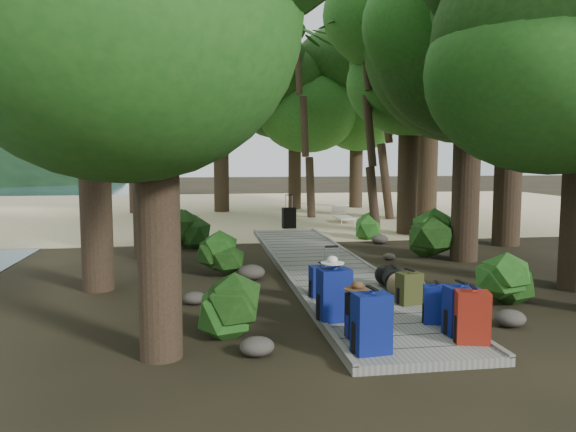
{
  "coord_description": "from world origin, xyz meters",
  "views": [
    {
      "loc": [
        -2.68,
        -10.96,
        2.49
      ],
      "look_at": [
        -0.49,
        3.05,
        1.0
      ],
      "focal_mm": 35.0,
      "sensor_mm": 36.0,
      "label": 1
    }
  ],
  "objects": [
    {
      "name": "tree_left_c",
      "position": [
        -4.02,
        3.2,
        4.46
      ],
      "size": [
        5.13,
        5.13,
        8.93
      ],
      "primitive_type": null,
      "color": "black",
      "rests_on": "ground"
    },
    {
      "name": "rock_left_a",
      "position": [
        -2.01,
        -4.15,
        0.12
      ],
      "size": [
        0.44,
        0.4,
        0.24
      ],
      "primitive_type": null,
      "color": "#4C473F",
      "rests_on": "ground"
    },
    {
      "name": "lone_suitcase_on_sand",
      "position": [
        0.36,
        8.27,
        0.38
      ],
      "size": [
        0.49,
        0.31,
        0.72
      ],
      "primitive_type": null,
      "rotation": [
        0.0,
        0.0,
        0.11
      ],
      "color": "black",
      "rests_on": "sand_beach"
    },
    {
      "name": "tree_left_a",
      "position": [
        -3.19,
        -4.02,
        3.77
      ],
      "size": [
        4.52,
        4.52,
        7.54
      ],
      "primitive_type": null,
      "color": "black",
      "rests_on": "ground"
    },
    {
      "name": "tree_back_b",
      "position": [
        1.8,
        15.61,
        4.37
      ],
      "size": [
        4.89,
        4.89,
        8.74
      ],
      "primitive_type": null,
      "color": "black",
      "rests_on": "ground"
    },
    {
      "name": "tree_back_c",
      "position": [
        4.91,
        15.88,
        4.64
      ],
      "size": [
        5.15,
        5.15,
        9.27
      ],
      "primitive_type": null,
      "color": "black",
      "rests_on": "ground"
    },
    {
      "name": "rock_right_d",
      "position": [
        2.41,
        4.44,
        0.13
      ],
      "size": [
        0.49,
        0.44,
        0.27
      ],
      "primitive_type": null,
      "color": "#4C473F",
      "rests_on": "ground"
    },
    {
      "name": "palm_right_b",
      "position": [
        4.8,
        10.82,
        4.55
      ],
      "size": [
        4.71,
        4.71,
        9.11
      ],
      "primitive_type": null,
      "color": "#103910",
      "rests_on": "ground"
    },
    {
      "name": "backpack_right_d",
      "position": [
        0.64,
        -2.47,
        0.4
      ],
      "size": [
        0.43,
        0.35,
        0.57
      ],
      "primitive_type": null,
      "rotation": [
        0.0,
        0.0,
        0.24
      ],
      "color": "#3F401A",
      "rests_on": "boardwalk"
    },
    {
      "name": "tree_right_e",
      "position": [
        3.93,
        6.32,
        4.62
      ],
      "size": [
        5.13,
        5.13,
        9.24
      ],
      "primitive_type": null,
      "color": "black",
      "rests_on": "ground"
    },
    {
      "name": "shrub_left_b",
      "position": [
        -2.23,
        0.76,
        0.46
      ],
      "size": [
        1.03,
        1.03,
        0.92
      ],
      "primitive_type": null,
      "color": "#1C5018",
      "rests_on": "ground"
    },
    {
      "name": "rock_right_b",
      "position": [
        2.73,
        -1.49,
        0.12
      ],
      "size": [
        0.45,
        0.4,
        0.25
      ],
      "primitive_type": null,
      "color": "#4C473F",
      "rests_on": "ground"
    },
    {
      "name": "sun_lounger",
      "position": [
        2.72,
        9.66,
        0.33
      ],
      "size": [
        0.67,
        1.94,
        0.62
      ],
      "primitive_type": null,
      "rotation": [
        0.0,
        0.0,
        0.03
      ],
      "color": "silver",
      "rests_on": "sand_beach"
    },
    {
      "name": "boardwalk",
      "position": [
        0.0,
        1.0,
        0.06
      ],
      "size": [
        2.0,
        12.0,
        0.12
      ],
      "primitive_type": "cube",
      "color": "gray",
      "rests_on": "ground"
    },
    {
      "name": "backpack_left_d",
      "position": [
        -0.66,
        -1.77,
        0.41
      ],
      "size": [
        0.41,
        0.32,
        0.58
      ],
      "primitive_type": null,
      "rotation": [
        0.0,
        0.0,
        0.11
      ],
      "color": "navy",
      "rests_on": "boardwalk"
    },
    {
      "name": "backpack_left_c",
      "position": [
        -0.78,
        -3.19,
        0.54
      ],
      "size": [
        0.49,
        0.38,
        0.85
      ],
      "primitive_type": null,
      "rotation": [
        0.0,
        0.0,
        0.13
      ],
      "color": "navy",
      "rests_on": "boardwalk"
    },
    {
      "name": "shrub_left_a",
      "position": [
        -2.37,
        -3.34,
        0.44
      ],
      "size": [
        0.98,
        0.98,
        0.88
      ],
      "primitive_type": null,
      "color": "#1C5018",
      "rests_on": "ground"
    },
    {
      "name": "backpack_right_c",
      "position": [
        0.63,
        -3.54,
        0.42
      ],
      "size": [
        0.41,
        0.35,
        0.61
      ],
      "primitive_type": null,
      "rotation": [
        0.0,
        0.0,
        -0.3
      ],
      "color": "navy",
      "rests_on": "boardwalk"
    },
    {
      "name": "tree_right_d",
      "position": [
        5.88,
        3.69,
        5.4
      ],
      "size": [
        5.89,
        5.89,
        10.8
      ],
      "primitive_type": null,
      "color": "black",
      "rests_on": "ground"
    },
    {
      "name": "kayak",
      "position": [
        -3.35,
        10.65,
        0.17
      ],
      "size": [
        1.53,
        3.05,
        0.3
      ],
      "primitive_type": "ellipsoid",
      "rotation": [
        0.0,
        0.0,
        0.31
      ],
      "color": "#B20F1B",
      "rests_on": "sand_beach"
    },
    {
      "name": "palm_right_a",
      "position": [
        2.7,
        5.5,
        3.31
      ],
      "size": [
        3.88,
        3.88,
        6.61
      ],
      "primitive_type": null,
      "color": "#103910",
      "rests_on": "ground"
    },
    {
      "name": "backpack_right_b",
      "position": [
        0.74,
        -4.08,
        0.48
      ],
      "size": [
        0.42,
        0.31,
        0.73
      ],
      "primitive_type": null,
      "rotation": [
        0.0,
        0.0,
        0.06
      ],
      "color": "navy",
      "rests_on": "boardwalk"
    },
    {
      "name": "shrub_left_c",
      "position": [
        -3.05,
        4.69,
        0.51
      ],
      "size": [
        1.13,
        1.13,
        1.01
      ],
      "primitive_type": null,
      "color": "#1C5018",
      "rests_on": "ground"
    },
    {
      "name": "shrub_right_a",
      "position": [
        2.41,
        -2.38,
        0.45
      ],
      "size": [
        1.0,
        1.0,
        0.9
      ],
      "primitive_type": null,
      "color": "#1C5018",
      "rests_on": "ground"
    },
    {
      "name": "palm_left_a",
      "position": [
        -4.58,
        6.08,
        3.83
      ],
      "size": [
        4.82,
        4.82,
        7.66
      ],
      "primitive_type": null,
      "color": "#103910",
      "rests_on": "ground"
    },
    {
      "name": "duffel_right_black",
      "position": [
        0.74,
        -1.44,
        0.32
      ],
      "size": [
        0.51,
        0.69,
        0.39
      ],
      "primitive_type": null,
      "rotation": [
        0.0,
        0.0,
        -0.2
      ],
      "color": "black",
      "rests_on": "boardwalk"
    },
    {
      "name": "duffel_right_khaki",
      "position": [
        0.73,
        -2.12,
        0.31
      ],
      "size": [
        0.57,
        0.67,
        0.38
      ],
      "primitive_type": null,
      "rotation": [
        0.0,
        0.0,
        0.41
      ],
      "color": "olive",
      "rests_on": "boardwalk"
    },
    {
      "name": "rock_right_c",
      "position": [
        1.84,
        1.97,
        0.08
      ],
      "size": [
        0.3,
        0.27,
        0.17
      ],
      "primitive_type": null,
      "color": "#4C473F",
      "rests_on": "ground"
    },
    {
      "name": "backpack_left_b",
      "position": [
        -0.62,
        -4.0,
        0.45
      ],
      "size": [
        0.38,
        0.29,
        0.66
      ],
      "primitive_type": null,
      "rotation": [
        0.0,
        0.0,
        0.11
      ],
      "color": "black",
      "rests_on": "boardwalk"
    },
    {
      "name": "rock_left_c",
      "position": [
        -1.69,
        0.25,
        0.16
      ],
      "size": [
        0.57,
        0.51,
        0.31
      ],
      "primitive_type": null,
      "color": "#4C473F",
      "rests_on": "ground"
    },
    {
      "name": "tree_left_b",
      "position": [
        -4.6,
        -0.17,
        4.16
      ],
      "size": [
        4.63,
        4.63,
        8.33
      ],
      "primitive_type": null,
      "color": "black",
      "rests_on": "ground"
    },
    {
      "name": "shrub_right_b",
      "position": [
        2.94,
        2.17,
        0.57
      ],
      "size": [
        1.26,
        1.26,
        1.14
      ],
      "primitive_type": null,
      "color": "#1C5018",
      "rests_on": "ground"
    },
    {
      "name": "sand_beach",
      "position": [
        0.0,
        16.0,
        0.01
      ],
      "size": [
        40.0,
        22.0,
        0.02
      ],
      "primitive_type": "cube",
      "color": "beige",
      "rests_on": "ground"
    },
    {
      "name": "tree_right_c",
      "position": [
        3.6,
        1.62,
        4.63
      ],
      "size": [
        5.35,
        5.35,
        9.26
      ],
      "primitive_type": null,
      "color": "black",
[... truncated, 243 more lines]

